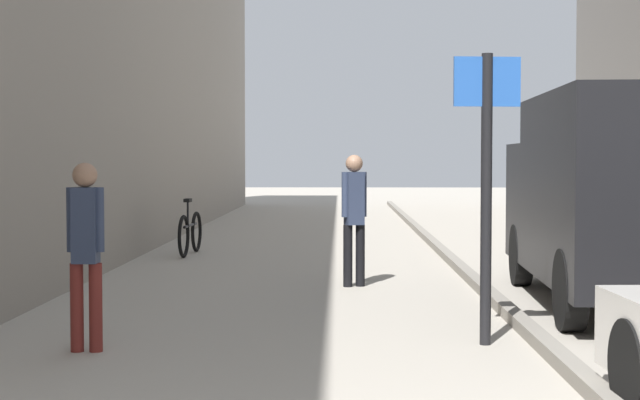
# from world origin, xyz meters

# --- Properties ---
(ground_plane) EXTENTS (80.00, 80.00, 0.00)m
(ground_plane) POSITION_xyz_m (0.00, 12.00, 0.00)
(ground_plane) COLOR #A8A093
(kerb_strip) EXTENTS (0.16, 40.00, 0.12)m
(kerb_strip) POSITION_xyz_m (1.58, 12.00, 0.06)
(kerb_strip) COLOR gray
(kerb_strip) RESTS_ON ground_plane
(pedestrian_main_foreground) EXTENTS (0.33, 0.21, 1.63)m
(pedestrian_main_foreground) POSITION_xyz_m (-2.39, 5.43, 0.94)
(pedestrian_main_foreground) COLOR maroon
(pedestrian_main_foreground) RESTS_ON ground_plane
(pedestrian_mid_block) EXTENTS (0.33, 0.25, 1.71)m
(pedestrian_mid_block) POSITION_xyz_m (-0.01, 9.73, 0.99)
(pedestrian_mid_block) COLOR black
(pedestrian_mid_block) RESTS_ON ground_plane
(delivery_van) EXTENTS (2.31, 5.01, 2.37)m
(delivery_van) POSITION_xyz_m (3.05, 8.10, 1.27)
(delivery_van) COLOR black
(delivery_van) RESTS_ON ground_plane
(street_sign_post) EXTENTS (0.60, 0.10, 2.60)m
(street_sign_post) POSITION_xyz_m (1.11, 5.82, 1.55)
(street_sign_post) COLOR black
(street_sign_post) RESTS_ON ground_plane
(bicycle_leaning) EXTENTS (0.16, 1.77, 0.98)m
(bicycle_leaning) POSITION_xyz_m (-2.78, 13.81, 0.38)
(bicycle_leaning) COLOR black
(bicycle_leaning) RESTS_ON ground_plane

